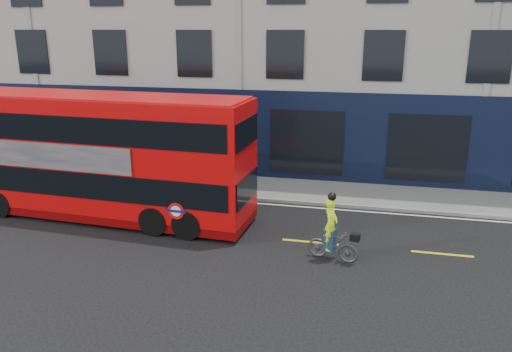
% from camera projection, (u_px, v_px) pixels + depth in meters
% --- Properties ---
extents(ground, '(120.00, 120.00, 0.00)m').
position_uv_depth(ground, '(175.00, 250.00, 15.36)').
color(ground, black).
rests_on(ground, ground).
extents(pavement, '(60.00, 3.00, 0.12)m').
position_uv_depth(pavement, '(231.00, 186.00, 21.43)').
color(pavement, gray).
rests_on(pavement, ground).
extents(kerb, '(60.00, 0.12, 0.13)m').
position_uv_depth(kerb, '(221.00, 197.00, 20.02)').
color(kerb, gray).
rests_on(kerb, ground).
extents(building_terrace, '(50.00, 10.07, 15.00)m').
position_uv_depth(building_terrace, '(263.00, 9.00, 25.34)').
color(building_terrace, '#A19E97').
rests_on(building_terrace, ground).
extents(road_edge_line, '(58.00, 0.10, 0.01)m').
position_uv_depth(road_edge_line, '(219.00, 200.00, 19.76)').
color(road_edge_line, silver).
rests_on(road_edge_line, ground).
extents(lane_dashes, '(58.00, 0.12, 0.01)m').
position_uv_depth(lane_dashes, '(192.00, 231.00, 16.77)').
color(lane_dashes, gold).
rests_on(lane_dashes, ground).
extents(bus, '(11.03, 3.11, 4.39)m').
position_uv_depth(bus, '(101.00, 156.00, 17.53)').
color(bus, red).
rests_on(bus, ground).
extents(cyclist, '(1.58, 0.79, 2.08)m').
position_uv_depth(cyclist, '(332.00, 238.00, 14.53)').
color(cyclist, '#45484A').
rests_on(cyclist, ground).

